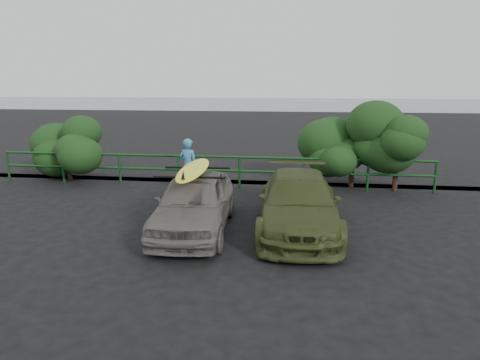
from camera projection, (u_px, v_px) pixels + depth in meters
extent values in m
plane|color=black|center=(163.00, 243.00, 9.08)|extent=(80.00, 80.00, 0.00)
plane|color=slate|center=(277.00, 102.00, 67.06)|extent=(200.00, 200.00, 0.00)
imported|color=#655F5A|center=(194.00, 202.00, 9.74)|extent=(1.78, 4.02, 1.35)
imported|color=#37401C|center=(299.00, 203.00, 9.81)|extent=(1.88, 4.46, 1.28)
imported|color=teal|center=(189.00, 166.00, 12.99)|extent=(0.71, 0.58, 1.69)
ellipsoid|color=yellow|center=(194.00, 169.00, 9.57)|extent=(0.70, 2.75, 0.08)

